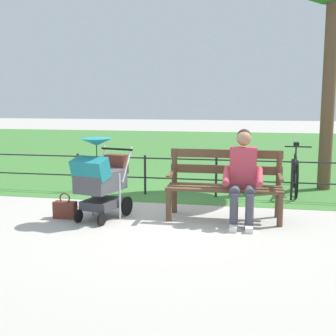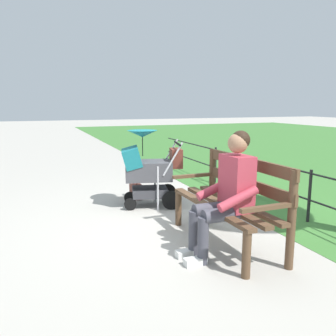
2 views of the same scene
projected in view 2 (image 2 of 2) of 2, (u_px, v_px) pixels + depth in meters
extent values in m
plane|color=#ADA89E|center=(189.00, 220.00, 4.68)|extent=(60.00, 60.00, 0.00)
cube|color=brown|center=(237.00, 203.00, 3.88)|extent=(1.60, 0.12, 0.04)
cube|color=brown|center=(223.00, 205.00, 3.81)|extent=(1.60, 0.12, 0.04)
cube|color=brown|center=(208.00, 207.00, 3.75)|extent=(1.60, 0.12, 0.04)
cube|color=brown|center=(246.00, 183.00, 3.88)|extent=(1.60, 0.06, 0.12)
cube|color=brown|center=(246.00, 163.00, 3.83)|extent=(1.60, 0.06, 0.12)
cylinder|color=brown|center=(246.00, 254.00, 3.10)|extent=(0.08, 0.08, 0.45)
cylinder|color=brown|center=(292.00, 220.00, 3.23)|extent=(0.08, 0.08, 0.95)
cube|color=brown|center=(267.00, 208.00, 3.10)|extent=(0.06, 0.56, 0.04)
cylinder|color=brown|center=(178.00, 208.00, 4.46)|extent=(0.08, 0.08, 0.45)
cylinder|color=brown|center=(212.00, 186.00, 4.59)|extent=(0.08, 0.08, 0.95)
cube|color=brown|center=(193.00, 176.00, 4.46)|extent=(0.06, 0.56, 0.04)
cylinder|color=#42424C|center=(222.00, 215.00, 3.41)|extent=(0.14, 0.40, 0.14)
cylinder|color=#42424C|center=(212.00, 209.00, 3.59)|extent=(0.14, 0.40, 0.14)
cylinder|color=#42424C|center=(203.00, 241.00, 3.38)|extent=(0.11, 0.11, 0.47)
cylinder|color=#42424C|center=(194.00, 234.00, 3.56)|extent=(0.11, 0.11, 0.47)
cube|color=silver|center=(195.00, 261.00, 3.38)|extent=(0.10, 0.22, 0.07)
cube|color=silver|center=(187.00, 253.00, 3.57)|extent=(0.10, 0.22, 0.07)
cube|color=#B23847|center=(236.00, 183.00, 3.53)|extent=(0.36, 0.22, 0.56)
cylinder|color=#B23847|center=(238.00, 199.00, 3.30)|extent=(0.10, 0.43, 0.23)
cylinder|color=#B23847|center=(215.00, 189.00, 3.70)|extent=(0.10, 0.43, 0.23)
sphere|color=#A37556|center=(238.00, 143.00, 3.46)|extent=(0.20, 0.20, 0.20)
sphere|color=black|center=(241.00, 140.00, 3.46)|extent=(0.19, 0.19, 0.19)
cylinder|color=black|center=(171.00, 200.00, 5.13)|extent=(0.10, 0.28, 0.28)
cylinder|color=black|center=(168.00, 193.00, 5.58)|extent=(0.10, 0.28, 0.28)
cylinder|color=black|center=(130.00, 204.00, 5.10)|extent=(0.07, 0.18, 0.18)
cylinder|color=black|center=(130.00, 198.00, 5.47)|extent=(0.07, 0.18, 0.18)
cube|color=#38383D|center=(150.00, 192.00, 5.30)|extent=(0.53, 0.61, 0.12)
cylinder|color=silver|center=(158.00, 188.00, 5.07)|extent=(0.03, 0.03, 0.65)
cylinder|color=silver|center=(155.00, 182.00, 5.52)|extent=(0.03, 0.03, 0.65)
cube|color=#47474C|center=(148.00, 170.00, 5.24)|extent=(0.61, 0.77, 0.28)
cube|color=#19727A|center=(132.00, 158.00, 5.18)|extent=(0.54, 0.41, 0.33)
cylinder|color=black|center=(177.00, 143.00, 5.22)|extent=(0.51, 0.15, 0.03)
cylinder|color=silver|center=(173.00, 159.00, 5.02)|extent=(0.10, 0.30, 0.49)
cylinder|color=silver|center=(169.00, 155.00, 5.47)|extent=(0.10, 0.30, 0.49)
cone|color=#19727A|center=(142.00, 134.00, 5.13)|extent=(0.53, 0.53, 0.10)
cylinder|color=black|center=(143.00, 146.00, 5.16)|extent=(0.01, 0.01, 0.30)
cube|color=brown|center=(176.00, 158.00, 5.26)|extent=(0.35, 0.23, 0.28)
cube|color=brown|center=(136.00, 191.00, 5.78)|extent=(0.32, 0.14, 0.24)
torus|color=brown|center=(136.00, 181.00, 5.75)|extent=(0.16, 0.02, 0.16)
cylinder|color=black|center=(309.00, 196.00, 4.55)|extent=(0.04, 0.04, 0.70)
cylinder|color=black|center=(253.00, 178.00, 5.70)|extent=(0.04, 0.04, 0.70)
cylinder|color=black|center=(215.00, 165.00, 6.86)|extent=(0.04, 0.04, 0.70)
cylinder|color=black|center=(279.00, 166.00, 5.07)|extent=(8.80, 0.02, 0.02)
cylinder|color=black|center=(278.00, 189.00, 5.14)|extent=(8.80, 0.02, 0.02)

